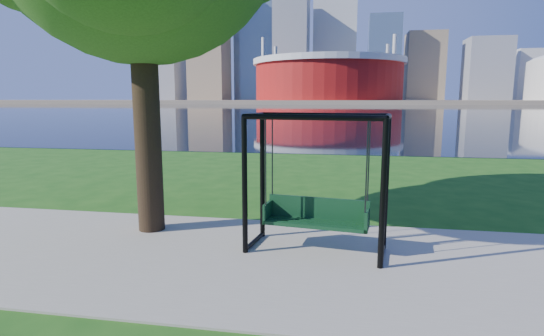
# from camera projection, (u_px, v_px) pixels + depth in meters

# --- Properties ---
(ground) EXTENTS (900.00, 900.00, 0.00)m
(ground) POSITION_uv_depth(u_px,v_px,m) (278.00, 249.00, 6.78)
(ground) COLOR #1E5114
(ground) RESTS_ON ground
(path) EXTENTS (120.00, 4.00, 0.03)m
(path) POSITION_uv_depth(u_px,v_px,m) (272.00, 260.00, 6.30)
(path) COLOR #9E937F
(path) RESTS_ON ground
(river) EXTENTS (900.00, 180.00, 0.02)m
(river) POSITION_uv_depth(u_px,v_px,m) (343.00, 109.00, 105.93)
(river) COLOR black
(river) RESTS_ON ground
(far_bank) EXTENTS (900.00, 228.00, 2.00)m
(far_bank) POSITION_uv_depth(u_px,v_px,m) (346.00, 101.00, 304.06)
(far_bank) COLOR #937F60
(far_bank) RESTS_ON ground
(stadium) EXTENTS (83.00, 83.00, 32.00)m
(stadium) POSITION_uv_depth(u_px,v_px,m) (328.00, 78.00, 234.65)
(stadium) COLOR maroon
(stadium) RESTS_ON far_bank
(skyline) EXTENTS (392.00, 66.00, 96.50)m
(skyline) POSITION_uv_depth(u_px,v_px,m) (342.00, 53.00, 312.23)
(skyline) COLOR gray
(skyline) RESTS_ON far_bank
(swing) EXTENTS (2.22, 1.18, 2.17)m
(swing) POSITION_uv_depth(u_px,v_px,m) (317.00, 187.00, 6.53)
(swing) COLOR black
(swing) RESTS_ON ground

